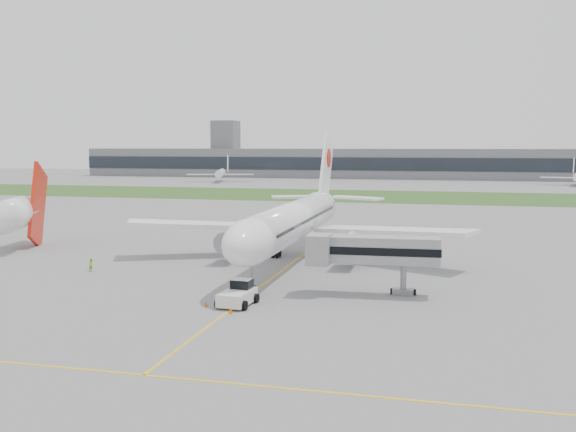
% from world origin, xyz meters
% --- Properties ---
extents(ground, '(600.00, 600.00, 0.00)m').
position_xyz_m(ground, '(0.00, 0.00, 0.00)').
color(ground, gray).
rests_on(ground, ground).
extents(apron_markings, '(70.00, 70.00, 0.04)m').
position_xyz_m(apron_markings, '(0.00, -5.00, 0.00)').
color(apron_markings, yellow).
rests_on(apron_markings, ground).
extents(grass_strip, '(600.00, 50.00, 0.02)m').
position_xyz_m(grass_strip, '(0.00, 120.00, 0.01)').
color(grass_strip, '#28531F').
rests_on(grass_strip, ground).
extents(terminal_building, '(320.00, 22.30, 14.00)m').
position_xyz_m(terminal_building, '(0.00, 229.87, 7.00)').
color(terminal_building, slate).
rests_on(terminal_building, ground).
extents(control_tower, '(12.00, 12.00, 56.00)m').
position_xyz_m(control_tower, '(-90.00, 232.00, 0.00)').
color(control_tower, slate).
rests_on(control_tower, ground).
extents(airliner, '(48.13, 53.95, 17.88)m').
position_xyz_m(airliner, '(0.00, 4.87, 5.66)').
color(airliner, white).
rests_on(airliner, ground).
extents(pushback_tug, '(3.45, 4.84, 2.38)m').
position_xyz_m(pushback_tug, '(0.14, -19.83, 1.10)').
color(pushback_tug, silver).
rests_on(pushback_tug, ground).
extents(jet_bridge, '(13.69, 4.58, 6.34)m').
position_xyz_m(jet_bridge, '(12.05, -12.46, 4.69)').
color(jet_bridge, '#9B9B9D').
rests_on(jet_bridge, ground).
extents(safety_cone_left, '(0.38, 0.38, 0.52)m').
position_xyz_m(safety_cone_left, '(-2.73, -21.26, 0.26)').
color(safety_cone_left, '#E35A0B').
rests_on(safety_cone_left, ground).
extents(safety_cone_right, '(0.41, 0.41, 0.57)m').
position_xyz_m(safety_cone_right, '(0.50, -23.27, 0.28)').
color(safety_cone_right, '#E35A0B').
rests_on(safety_cone_right, ground).
extents(ground_crew_near, '(0.67, 0.61, 1.54)m').
position_xyz_m(ground_crew_near, '(-1.19, -22.04, 0.77)').
color(ground_crew_near, '#AAC621').
rests_on(ground_crew_near, ground).
extents(ground_crew_far, '(0.77, 0.91, 1.64)m').
position_xyz_m(ground_crew_far, '(-22.88, -8.31, 0.82)').
color(ground_crew_far, '#9AEC27').
rests_on(ground_crew_far, ground).
extents(neighbor_aircraft, '(8.00, 17.17, 13.90)m').
position_xyz_m(neighbor_aircraft, '(-42.64, 3.97, 5.51)').
color(neighbor_aircraft, red).
rests_on(neighbor_aircraft, ground).
extents(distant_aircraft_left, '(34.34, 32.04, 10.91)m').
position_xyz_m(distant_aircraft_left, '(-74.78, 181.81, 0.00)').
color(distant_aircraft_left, white).
rests_on(distant_aircraft_left, ground).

